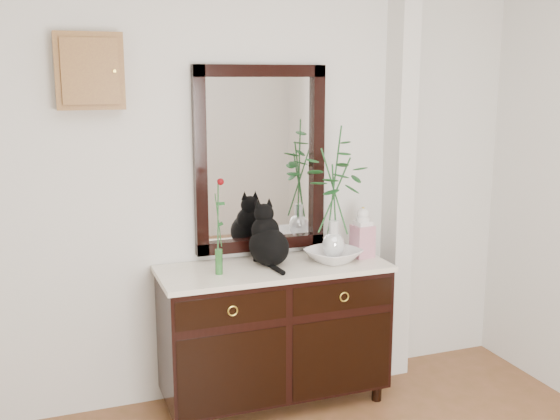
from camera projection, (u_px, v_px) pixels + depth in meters
name	position (u px, v px, depth m)	size (l,w,h in m)	color
wall_back	(244.00, 175.00, 3.87)	(3.60, 0.04, 2.70)	silver
pilaster	(399.00, 169.00, 4.13)	(0.12, 0.20, 2.70)	silver
sideboard	(274.00, 328.00, 3.85)	(1.33, 0.52, 0.82)	black
wall_mirror	(260.00, 160.00, 3.87)	(0.80, 0.06, 1.10)	black
key_cabinet	(89.00, 71.00, 3.42)	(0.35, 0.10, 0.40)	brown
cat	(269.00, 235.00, 3.77)	(0.25, 0.31, 0.36)	black
lotus_bowl	(333.00, 255.00, 3.86)	(0.31, 0.31, 0.08)	silver
vase_branches	(334.00, 192.00, 3.78)	(0.38, 0.38, 0.79)	silver
bud_vase_rose	(218.00, 226.00, 3.57)	(0.07, 0.07, 0.55)	#276028
ginger_jar	(363.00, 232.00, 3.94)	(0.12, 0.12, 0.31)	white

